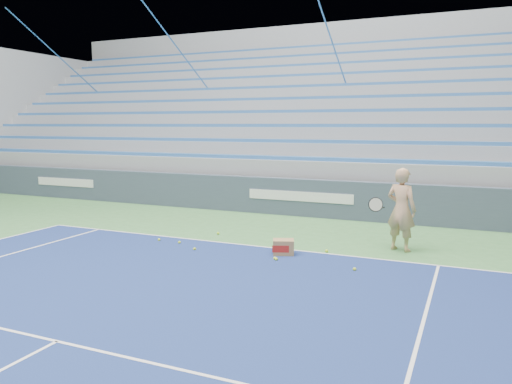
{
  "coord_description": "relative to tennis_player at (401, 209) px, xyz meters",
  "views": [
    {
      "loc": [
        4.64,
        2.0,
        2.69
      ],
      "look_at": [
        0.08,
        12.38,
        1.15
      ],
      "focal_mm": 35.0,
      "sensor_mm": 36.0,
      "label": 1
    }
  ],
  "objects": [
    {
      "name": "tennis_ball_3",
      "position": [
        -4.04,
        -1.78,
        -0.86
      ],
      "size": [
        0.07,
        0.07,
        0.07
      ],
      "primitive_type": "sphere",
      "color": "#C2E02E",
      "rests_on": "ground"
    },
    {
      "name": "tennis_ball_6",
      "position": [
        -2.17,
        -1.79,
        -0.86
      ],
      "size": [
        0.07,
        0.07,
        0.07
      ],
      "primitive_type": "sphere",
      "color": "#C2E02E",
      "rests_on": "ground"
    },
    {
      "name": "bleachers",
      "position": [
        -3.26,
        8.78,
        1.46
      ],
      "size": [
        31.0,
        9.15,
        7.3
      ],
      "color": "#909298",
      "rests_on": "ground"
    },
    {
      "name": "tennis_ball_4",
      "position": [
        -1.39,
        -0.81,
        -0.86
      ],
      "size": [
        0.07,
        0.07,
        0.07
      ],
      "primitive_type": "sphere",
      "color": "#C2E02E",
      "rests_on": "ground"
    },
    {
      "name": "tennis_ball_2",
      "position": [
        -0.55,
        -1.9,
        -0.86
      ],
      "size": [
        0.07,
        0.07,
        0.07
      ],
      "primitive_type": "sphere",
      "color": "#C2E02E",
      "rests_on": "ground"
    },
    {
      "name": "tennis_ball_0",
      "position": [
        -4.31,
        -0.19,
        -0.86
      ],
      "size": [
        0.07,
        0.07,
        0.07
      ],
      "primitive_type": "sphere",
      "color": "#C2E02E",
      "rests_on": "ground"
    },
    {
      "name": "ball_box",
      "position": [
        -2.16,
        -1.35,
        -0.73
      ],
      "size": [
        0.52,
        0.46,
        0.32
      ],
      "color": "#967248",
      "rests_on": "ground"
    },
    {
      "name": "sponsor_barrier",
      "position": [
        -3.26,
        3.06,
        -0.34
      ],
      "size": [
        30.0,
        0.32,
        1.1
      ],
      "color": "#394557",
      "rests_on": "ground"
    },
    {
      "name": "tennis_ball_5",
      "position": [
        -4.66,
        -1.4,
        -0.86
      ],
      "size": [
        0.07,
        0.07,
        0.07
      ],
      "primitive_type": "sphere",
      "color": "#C2E02E",
      "rests_on": "ground"
    },
    {
      "name": "tennis_player",
      "position": [
        0.0,
        0.0,
        0.0
      ],
      "size": [
        0.99,
        0.93,
        1.79
      ],
      "color": "tan",
      "rests_on": "ground"
    },
    {
      "name": "tennis_ball_7",
      "position": [
        -5.24,
        -1.37,
        -0.86
      ],
      "size": [
        0.07,
        0.07,
        0.07
      ],
      "primitive_type": "sphere",
      "color": "#C2E02E",
      "rests_on": "ground"
    },
    {
      "name": "tennis_ball_1",
      "position": [
        -2.13,
        -1.84,
        -0.86
      ],
      "size": [
        0.07,
        0.07,
        0.07
      ],
      "primitive_type": "sphere",
      "color": "#C2E02E",
      "rests_on": "ground"
    }
  ]
}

